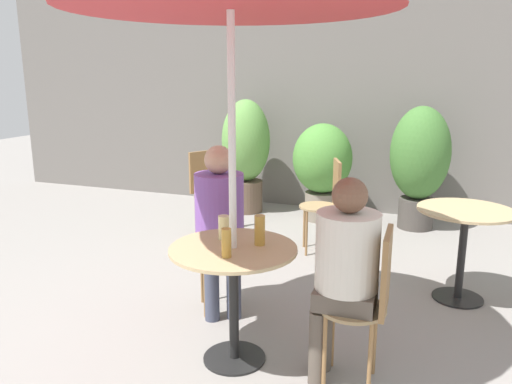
{
  "coord_description": "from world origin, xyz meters",
  "views": [
    {
      "loc": [
        1.23,
        -2.47,
        1.75
      ],
      "look_at": [
        0.15,
        0.53,
        0.99
      ],
      "focal_mm": 35.0,
      "sensor_mm": 36.0,
      "label": 1
    }
  ],
  "objects_px": {
    "beer_glass_0": "(226,243)",
    "cafe_table_far": "(464,231)",
    "bistro_chair_2": "(207,186)",
    "beer_glass_2": "(224,228)",
    "beer_glass_1": "(260,230)",
    "bistro_chair_1": "(218,234)",
    "bistro_chair_3": "(328,197)",
    "seated_person_0": "(344,264)",
    "potted_plant_0": "(246,150)",
    "potted_plant_1": "(322,164)",
    "potted_plant_2": "(420,160)",
    "seated_person_1": "(220,216)",
    "cafe_table_near": "(233,273)",
    "bistro_chair_0": "(369,294)"
  },
  "relations": [
    {
      "from": "potted_plant_0",
      "to": "potted_plant_2",
      "type": "bearing_deg",
      "value": -0.34
    },
    {
      "from": "seated_person_0",
      "to": "bistro_chair_1",
      "type": "bearing_deg",
      "value": -123.32
    },
    {
      "from": "seated_person_0",
      "to": "beer_glass_1",
      "type": "bearing_deg",
      "value": -100.23
    },
    {
      "from": "cafe_table_far",
      "to": "bistro_chair_2",
      "type": "relative_size",
      "value": 0.8
    },
    {
      "from": "bistro_chair_3",
      "to": "seated_person_1",
      "type": "xyz_separation_m",
      "value": [
        -0.47,
        -1.57,
        0.19
      ]
    },
    {
      "from": "cafe_table_near",
      "to": "potted_plant_0",
      "type": "bearing_deg",
      "value": 109.76
    },
    {
      "from": "cafe_table_far",
      "to": "potted_plant_0",
      "type": "bearing_deg",
      "value": 143.4
    },
    {
      "from": "beer_glass_2",
      "to": "potted_plant_1",
      "type": "relative_size",
      "value": 0.13
    },
    {
      "from": "beer_glass_2",
      "to": "potted_plant_0",
      "type": "height_order",
      "value": "potted_plant_0"
    },
    {
      "from": "bistro_chair_2",
      "to": "seated_person_1",
      "type": "bearing_deg",
      "value": -120.49
    },
    {
      "from": "bistro_chair_3",
      "to": "bistro_chair_1",
      "type": "bearing_deg",
      "value": -40.28
    },
    {
      "from": "beer_glass_0",
      "to": "cafe_table_far",
      "type": "bearing_deg",
      "value": 49.93
    },
    {
      "from": "bistro_chair_1",
      "to": "beer_glass_1",
      "type": "relative_size",
      "value": 5.06
    },
    {
      "from": "seated_person_0",
      "to": "potted_plant_1",
      "type": "height_order",
      "value": "seated_person_0"
    },
    {
      "from": "seated_person_1",
      "to": "beer_glass_1",
      "type": "distance_m",
      "value": 0.67
    },
    {
      "from": "bistro_chair_2",
      "to": "seated_person_0",
      "type": "xyz_separation_m",
      "value": [
        1.89,
        -2.2,
        0.16
      ]
    },
    {
      "from": "cafe_table_far",
      "to": "potted_plant_2",
      "type": "height_order",
      "value": "potted_plant_2"
    },
    {
      "from": "seated_person_1",
      "to": "beer_glass_0",
      "type": "height_order",
      "value": "seated_person_1"
    },
    {
      "from": "cafe_table_far",
      "to": "bistro_chair_0",
      "type": "bearing_deg",
      "value": -111.17
    },
    {
      "from": "cafe_table_far",
      "to": "beer_glass_2",
      "type": "bearing_deg",
      "value": -138.61
    },
    {
      "from": "potted_plant_2",
      "to": "bistro_chair_0",
      "type": "bearing_deg",
      "value": -92.2
    },
    {
      "from": "bistro_chair_2",
      "to": "potted_plant_2",
      "type": "bearing_deg",
      "value": -32.71
    },
    {
      "from": "beer_glass_0",
      "to": "beer_glass_2",
      "type": "relative_size",
      "value": 1.11
    },
    {
      "from": "cafe_table_far",
      "to": "beer_glass_0",
      "type": "relative_size",
      "value": 4.41
    },
    {
      "from": "cafe_table_near",
      "to": "beer_glass_2",
      "type": "height_order",
      "value": "beer_glass_2"
    },
    {
      "from": "potted_plant_2",
      "to": "seated_person_1",
      "type": "bearing_deg",
      "value": -115.19
    },
    {
      "from": "seated_person_0",
      "to": "potted_plant_0",
      "type": "bearing_deg",
      "value": -151.56
    },
    {
      "from": "bistro_chair_3",
      "to": "potted_plant_1",
      "type": "distance_m",
      "value": 1.15
    },
    {
      "from": "bistro_chair_0",
      "to": "bistro_chair_3",
      "type": "xyz_separation_m",
      "value": [
        -0.68,
        2.12,
        0.0
      ]
    },
    {
      "from": "beer_glass_1",
      "to": "beer_glass_2",
      "type": "bearing_deg",
      "value": 174.19
    },
    {
      "from": "bistro_chair_2",
      "to": "beer_glass_1",
      "type": "xyz_separation_m",
      "value": [
        1.36,
        -2.12,
        0.27
      ]
    },
    {
      "from": "bistro_chair_2",
      "to": "beer_glass_1",
      "type": "relative_size",
      "value": 5.06
    },
    {
      "from": "bistro_chair_1",
      "to": "bistro_chair_2",
      "type": "relative_size",
      "value": 1.0
    },
    {
      "from": "potted_plant_0",
      "to": "potted_plant_2",
      "type": "height_order",
      "value": "potted_plant_0"
    },
    {
      "from": "bistro_chair_2",
      "to": "cafe_table_far",
      "type": "bearing_deg",
      "value": -76.2
    },
    {
      "from": "bistro_chair_2",
      "to": "potted_plant_2",
      "type": "relative_size",
      "value": 0.66
    },
    {
      "from": "cafe_table_far",
      "to": "bistro_chair_0",
      "type": "relative_size",
      "value": 0.8
    },
    {
      "from": "beer_glass_2",
      "to": "bistro_chair_0",
      "type": "bearing_deg",
      "value": -6.77
    },
    {
      "from": "cafe_table_near",
      "to": "beer_glass_2",
      "type": "relative_size",
      "value": 5.09
    },
    {
      "from": "beer_glass_0",
      "to": "potted_plant_1",
      "type": "bearing_deg",
      "value": 93.42
    },
    {
      "from": "potted_plant_0",
      "to": "bistro_chair_1",
      "type": "bearing_deg",
      "value": -73.55
    },
    {
      "from": "bistro_chair_1",
      "to": "seated_person_1",
      "type": "relative_size",
      "value": 0.74
    },
    {
      "from": "beer_glass_1",
      "to": "potted_plant_2",
      "type": "distance_m",
      "value": 3.28
    },
    {
      "from": "beer_glass_0",
      "to": "potted_plant_0",
      "type": "height_order",
      "value": "potted_plant_0"
    },
    {
      "from": "beer_glass_1",
      "to": "potted_plant_1",
      "type": "relative_size",
      "value": 0.16
    },
    {
      "from": "cafe_table_far",
      "to": "beer_glass_1",
      "type": "distance_m",
      "value": 1.81
    },
    {
      "from": "seated_person_0",
      "to": "potted_plant_2",
      "type": "height_order",
      "value": "potted_plant_2"
    },
    {
      "from": "bistro_chair_3",
      "to": "potted_plant_0",
      "type": "relative_size",
      "value": 0.65
    },
    {
      "from": "seated_person_1",
      "to": "beer_glass_0",
      "type": "relative_size",
      "value": 7.49
    },
    {
      "from": "bistro_chair_2",
      "to": "beer_glass_2",
      "type": "height_order",
      "value": "bistro_chair_2"
    }
  ]
}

